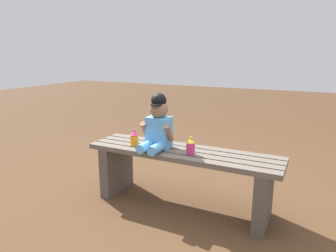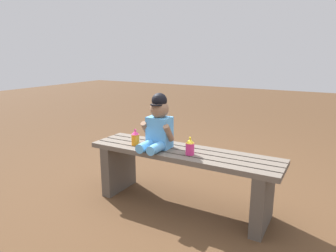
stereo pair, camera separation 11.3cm
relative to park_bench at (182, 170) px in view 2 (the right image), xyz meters
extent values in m
plane|color=#4C331E|center=(0.00, 0.00, -0.29)|extent=(16.00, 16.00, 0.00)
cube|color=#60564C|center=(0.00, -0.14, 0.13)|extent=(1.41, 0.08, 0.04)
cube|color=#60564C|center=(0.00, -0.05, 0.13)|extent=(1.41, 0.08, 0.04)
cube|color=#60564C|center=(0.00, 0.05, 0.13)|extent=(1.41, 0.08, 0.04)
cube|color=#60564C|center=(0.00, 0.14, 0.13)|extent=(1.41, 0.08, 0.04)
cube|color=#524941|center=(-0.58, 0.00, -0.09)|extent=(0.08, 0.35, 0.40)
cube|color=#524941|center=(0.58, 0.00, -0.09)|extent=(0.08, 0.35, 0.40)
cube|color=#59A5E5|center=(-0.18, -0.02, 0.26)|extent=(0.17, 0.12, 0.23)
sphere|color=#8C664C|center=(-0.18, -0.02, 0.43)|extent=(0.14, 0.14, 0.14)
cylinder|color=black|center=(-0.18, -0.05, 0.47)|extent=(0.09, 0.09, 0.01)
sphere|color=black|center=(-0.18, -0.02, 0.50)|extent=(0.11, 0.11, 0.11)
cylinder|color=#5DAEF0|center=(-0.23, -0.14, 0.18)|extent=(0.07, 0.16, 0.07)
cylinder|color=#5DAEF0|center=(-0.14, -0.14, 0.18)|extent=(0.07, 0.16, 0.07)
cylinder|color=#8C664C|center=(-0.27, -0.05, 0.28)|extent=(0.04, 0.12, 0.14)
cylinder|color=#8C664C|center=(-0.09, -0.05, 0.28)|extent=(0.04, 0.12, 0.14)
cylinder|color=orange|center=(-0.37, -0.06, 0.19)|extent=(0.06, 0.06, 0.09)
cone|color=#E5337F|center=(-0.37, -0.06, 0.24)|extent=(0.06, 0.06, 0.03)
cylinder|color=#E5337F|center=(-0.37, -0.06, 0.26)|extent=(0.01, 0.01, 0.02)
cylinder|color=#E5337F|center=(0.09, -0.06, 0.19)|extent=(0.06, 0.06, 0.09)
cone|color=yellow|center=(0.09, -0.06, 0.24)|extent=(0.06, 0.06, 0.03)
cylinder|color=yellow|center=(0.09, -0.06, 0.26)|extent=(0.01, 0.01, 0.02)
camera|label=1|loc=(0.83, -1.91, 0.83)|focal=32.47mm
camera|label=2|loc=(0.93, -1.86, 0.83)|focal=32.47mm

